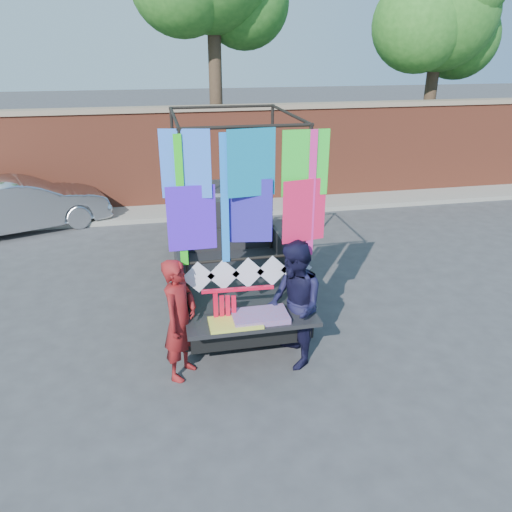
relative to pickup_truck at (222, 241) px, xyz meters
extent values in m
plane|color=#38383A|center=(-0.28, -2.14, -0.81)|extent=(90.00, 90.00, 0.00)
cube|color=brown|center=(-0.28, 4.86, 0.44)|extent=(30.00, 0.35, 2.50)
cube|color=gray|center=(-0.28, 4.86, 1.74)|extent=(30.00, 0.45, 0.12)
cube|color=gray|center=(-0.28, 4.16, -0.75)|extent=(30.00, 1.20, 0.12)
cylinder|color=#38281C|center=(0.72, 6.06, 1.92)|extent=(0.36, 0.36, 5.46)
sphere|color=#23621C|center=(1.62, 6.46, 4.26)|extent=(2.40, 2.40, 2.40)
cylinder|color=#38281C|center=(7.22, 6.06, 1.47)|extent=(0.36, 0.36, 4.55)
sphere|color=#23621C|center=(7.22, 6.06, 4.07)|extent=(3.20, 3.20, 3.20)
sphere|color=#23621C|center=(8.12, 6.46, 3.42)|extent=(2.40, 2.40, 2.40)
sphere|color=#23621C|center=(6.42, 5.76, 3.74)|extent=(2.60, 2.60, 2.60)
cylinder|color=black|center=(-0.75, 0.57, -0.49)|extent=(0.21, 0.63, 0.63)
cylinder|color=black|center=(-0.75, -2.01, -0.49)|extent=(0.21, 0.63, 0.63)
cylinder|color=black|center=(0.75, 0.57, -0.49)|extent=(0.21, 0.63, 0.63)
cylinder|color=black|center=(0.75, -2.01, -0.49)|extent=(0.21, 0.63, 0.63)
cube|color=black|center=(0.00, -0.77, -0.33)|extent=(1.62, 4.01, 0.29)
cube|color=black|center=(0.00, -1.49, -0.06)|extent=(1.72, 2.20, 0.10)
cube|color=black|center=(-0.84, -1.49, 0.15)|extent=(0.06, 2.20, 0.43)
cube|color=black|center=(0.84, -1.49, 0.15)|extent=(0.06, 2.20, 0.43)
cube|color=black|center=(0.00, -0.41, 0.15)|extent=(1.72, 0.06, 0.43)
cube|color=black|center=(0.00, 0.52, 0.20)|extent=(1.72, 1.53, 1.19)
cube|color=#8C9EAD|center=(0.00, 0.09, 0.58)|extent=(1.53, 0.06, 0.53)
cube|color=#8C9EAD|center=(0.00, 1.24, 0.39)|extent=(1.53, 0.10, 0.67)
cube|color=black|center=(0.00, 1.57, -0.04)|extent=(1.67, 0.86, 0.53)
cube|color=black|center=(0.00, -2.83, -0.04)|extent=(1.72, 0.53, 0.06)
cube|color=black|center=(0.00, -2.61, -0.40)|extent=(1.77, 0.14, 0.17)
cylinder|color=black|center=(-0.78, -2.49, 1.18)|extent=(0.05, 0.05, 2.39)
cylinder|color=black|center=(-0.78, -0.48, 1.18)|extent=(0.05, 0.05, 2.39)
cylinder|color=black|center=(0.78, -2.49, 1.18)|extent=(0.05, 0.05, 2.39)
cylinder|color=black|center=(0.78, -0.48, 1.18)|extent=(0.05, 0.05, 2.39)
cylinder|color=black|center=(0.00, -2.49, 2.38)|extent=(1.62, 0.04, 0.04)
cylinder|color=black|center=(0.00, -0.48, 2.38)|extent=(1.62, 0.04, 0.04)
cylinder|color=black|center=(-0.78, -1.49, 2.38)|extent=(0.04, 2.05, 0.04)
cylinder|color=black|center=(0.78, -1.49, 2.38)|extent=(0.04, 2.05, 0.04)
cylinder|color=black|center=(0.00, -2.49, 0.70)|extent=(1.62, 0.04, 0.04)
cube|color=#3576FF|center=(-0.72, -2.51, 1.95)|extent=(0.59, 0.01, 0.81)
cube|color=#0C7EAD|center=(0.00, -2.55, 1.95)|extent=(0.59, 0.01, 0.81)
cube|color=#27E030|center=(0.72, -2.51, 1.95)|extent=(0.59, 0.01, 0.81)
cube|color=#4B1BF8|center=(-0.72, -2.55, 1.33)|extent=(0.59, 0.01, 0.81)
cube|color=#2E23B0|center=(0.00, -2.51, 1.33)|extent=(0.59, 0.01, 0.81)
cube|color=#FF1C52|center=(0.72, -2.55, 1.33)|extent=(0.59, 0.01, 0.81)
cube|color=#27E21C|center=(-0.81, -2.53, 1.52)|extent=(0.10, 0.01, 1.62)
cube|color=#E7268A|center=(0.81, -2.53, 1.52)|extent=(0.10, 0.01, 1.62)
cube|color=#1C7EFE|center=(-0.29, -2.53, 1.52)|extent=(0.10, 0.01, 1.62)
cube|color=white|center=(-0.65, -2.52, 0.51)|extent=(0.43, 0.01, 0.43)
cube|color=white|center=(-0.32, -2.52, 0.51)|extent=(0.43, 0.01, 0.43)
cube|color=white|center=(0.00, -2.52, 0.51)|extent=(0.43, 0.01, 0.43)
cube|color=white|center=(0.33, -2.52, 0.51)|extent=(0.43, 0.01, 0.43)
cube|color=white|center=(0.65, -2.52, 0.51)|extent=(0.43, 0.01, 0.43)
cube|color=red|center=(0.10, -2.83, 0.03)|extent=(0.72, 0.43, 0.08)
cube|color=#C9D643|center=(-0.24, -2.89, 0.01)|extent=(0.67, 0.38, 0.04)
imported|color=#B7B9BF|center=(-4.16, 3.68, -0.18)|extent=(3.99, 2.52, 1.24)
imported|color=maroon|center=(-0.92, -2.70, 0.02)|extent=(0.66, 0.72, 1.66)
imported|color=black|center=(0.58, -2.72, 0.08)|extent=(0.70, 0.88, 1.76)
cube|color=red|center=(-0.17, -2.71, 0.39)|extent=(0.93, 0.09, 0.04)
cube|color=red|center=(-0.46, -2.73, 0.09)|extent=(0.06, 0.02, 0.54)
cube|color=red|center=(-0.39, -2.73, 0.07)|extent=(0.06, 0.02, 0.54)
cube|color=red|center=(-0.31, -2.73, 0.05)|extent=(0.06, 0.02, 0.54)
cube|color=red|center=(-0.23, -2.73, 0.03)|extent=(0.06, 0.02, 0.54)
camera|label=1|loc=(-1.08, -8.31, 3.27)|focal=35.00mm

